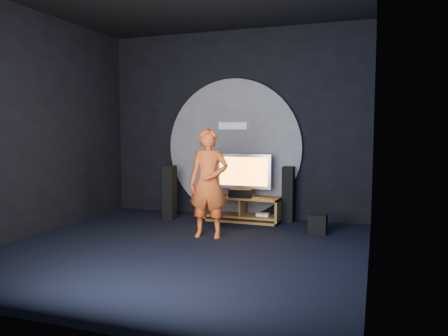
{
  "coord_description": "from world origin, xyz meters",
  "views": [
    {
      "loc": [
        2.55,
        -5.4,
        1.66
      ],
      "look_at": [
        0.3,
        1.05,
        1.05
      ],
      "focal_mm": 35.0,
      "sensor_mm": 36.0,
      "label": 1
    }
  ],
  "objects_px": {
    "media_console": "(243,210)",
    "tv": "(244,173)",
    "tower_speaker_left": "(170,192)",
    "player": "(209,183)",
    "subwoofer": "(318,224)",
    "tower_speaker_right": "(288,194)"
  },
  "relations": [
    {
      "from": "subwoofer",
      "to": "player",
      "type": "bearing_deg",
      "value": -153.34
    },
    {
      "from": "subwoofer",
      "to": "media_console",
      "type": "bearing_deg",
      "value": 160.43
    },
    {
      "from": "tv",
      "to": "tower_speaker_left",
      "type": "height_order",
      "value": "tv"
    },
    {
      "from": "tower_speaker_right",
      "to": "player",
      "type": "bearing_deg",
      "value": -121.47
    },
    {
      "from": "media_console",
      "to": "tower_speaker_right",
      "type": "xyz_separation_m",
      "value": [
        0.77,
        0.25,
        0.3
      ]
    },
    {
      "from": "player",
      "to": "tv",
      "type": "bearing_deg",
      "value": 75.71
    },
    {
      "from": "tower_speaker_left",
      "to": "tower_speaker_right",
      "type": "height_order",
      "value": "same"
    },
    {
      "from": "subwoofer",
      "to": "player",
      "type": "xyz_separation_m",
      "value": [
        -1.56,
        -0.78,
        0.68
      ]
    },
    {
      "from": "tower_speaker_right",
      "to": "subwoofer",
      "type": "bearing_deg",
      "value": -49.98
    },
    {
      "from": "tower_speaker_left",
      "to": "tower_speaker_right",
      "type": "xyz_separation_m",
      "value": [
        2.1,
        0.52,
        0.0
      ]
    },
    {
      "from": "tower_speaker_left",
      "to": "subwoofer",
      "type": "xyz_separation_m",
      "value": [
        2.73,
        -0.23,
        -0.34
      ]
    },
    {
      "from": "subwoofer",
      "to": "player",
      "type": "relative_size",
      "value": 0.18
    },
    {
      "from": "subwoofer",
      "to": "tower_speaker_left",
      "type": "bearing_deg",
      "value": 175.22
    },
    {
      "from": "media_console",
      "to": "tv",
      "type": "xyz_separation_m",
      "value": [
        -0.01,
        0.07,
        0.67
      ]
    },
    {
      "from": "media_console",
      "to": "subwoofer",
      "type": "bearing_deg",
      "value": -19.57
    },
    {
      "from": "tower_speaker_left",
      "to": "player",
      "type": "relative_size",
      "value": 0.59
    },
    {
      "from": "media_console",
      "to": "tower_speaker_left",
      "type": "xyz_separation_m",
      "value": [
        -1.33,
        -0.27,
        0.3
      ]
    },
    {
      "from": "tv",
      "to": "tower_speaker_right",
      "type": "xyz_separation_m",
      "value": [
        0.78,
        0.18,
        -0.37
      ]
    },
    {
      "from": "tv",
      "to": "tower_speaker_left",
      "type": "xyz_separation_m",
      "value": [
        -1.32,
        -0.34,
        -0.37
      ]
    },
    {
      "from": "media_console",
      "to": "tower_speaker_left",
      "type": "bearing_deg",
      "value": -168.57
    },
    {
      "from": "tv",
      "to": "tower_speaker_left",
      "type": "bearing_deg",
      "value": -165.74
    },
    {
      "from": "tower_speaker_left",
      "to": "tower_speaker_right",
      "type": "relative_size",
      "value": 1.0
    }
  ]
}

